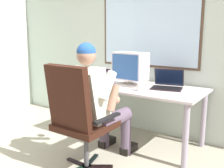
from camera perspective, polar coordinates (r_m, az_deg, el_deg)
The scene contains 10 objects.
wall_rear at distance 3.50m, azimuth 10.49°, elevation 11.63°, with size 5.43×0.08×2.80m.
desk at distance 3.24m, azimuth 5.04°, elevation -2.19°, with size 1.69×0.78×0.72m.
office_chair at distance 2.50m, azimuth -7.72°, elevation -6.52°, with size 0.61×0.57×1.08m.
person_seated at distance 2.68m, azimuth -3.53°, elevation -3.85°, with size 0.54×0.82×1.28m.
crt_monitor at distance 3.22m, azimuth 4.02°, elevation 3.82°, with size 0.44×0.27×0.41m.
laptop at distance 3.14m, azimuth 12.18°, elevation 0.19°, with size 0.41×0.37×0.23m.
wine_glass at distance 3.17m, azimuth -1.40°, elevation 1.14°, with size 0.08×0.08×0.14m.
desk_speaker at distance 3.61m, azimuth -1.27°, elevation 2.12°, with size 0.10×0.08×0.15m.
cd_case at distance 3.40m, azimuth -5.19°, elevation 0.29°, with size 0.18×0.17×0.01m.
coffee_mug at distance 2.94m, azimuth 6.21°, elevation -0.61°, with size 0.08×0.08×0.10m.
Camera 1 is at (1.44, -1.20, 1.36)m, focal length 41.40 mm.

